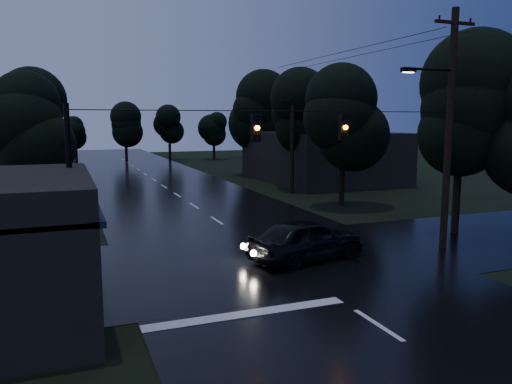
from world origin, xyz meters
TOP-DOWN VIEW (x-y plane):
  - main_road at (0.00, 30.00)m, footprint 12.00×120.00m
  - cross_street at (0.00, 12.00)m, footprint 60.00×9.00m
  - building_far_right at (14.00, 34.00)m, footprint 10.00×14.00m
  - utility_pole_main at (7.41, 11.00)m, footprint 3.50×0.30m
  - utility_pole_far at (8.30, 28.00)m, footprint 2.00×0.30m
  - anchor_pole_left at (-7.50, 11.00)m, footprint 0.18×0.18m
  - span_signals at (0.56, 10.99)m, footprint 15.00×0.37m
  - tree_corner_near at (10.00, 13.00)m, footprint 4.48×4.48m
  - tree_left_a at (-9.00, 22.00)m, footprint 3.92×3.92m
  - tree_left_b at (-9.60, 30.00)m, footprint 4.20×4.20m
  - tree_left_c at (-10.20, 40.00)m, footprint 4.48×4.48m
  - tree_right_a at (9.00, 22.00)m, footprint 4.20×4.20m
  - tree_right_b at (9.60, 30.00)m, footprint 4.48×4.48m
  - tree_right_c at (10.20, 40.00)m, footprint 4.76×4.76m
  - car at (1.11, 11.40)m, footprint 5.17×2.99m

SIDE VIEW (x-z plane):
  - main_road at x=0.00m, z-range -0.01..0.01m
  - cross_street at x=0.00m, z-range -0.01..0.01m
  - car at x=1.11m, z-range 0.00..1.65m
  - building_far_right at x=14.00m, z-range 0.00..4.40m
  - anchor_pole_left at x=-7.50m, z-range 0.00..6.00m
  - utility_pole_far at x=8.30m, z-range 0.13..7.63m
  - tree_left_a at x=-9.00m, z-range 1.11..9.37m
  - span_signals at x=0.56m, z-range 4.69..5.80m
  - utility_pole_main at x=7.41m, z-range 0.26..10.26m
  - tree_left_b at x=-9.60m, z-range 1.19..10.04m
  - tree_right_a at x=9.00m, z-range 1.19..10.04m
  - tree_corner_near at x=10.00m, z-range 1.27..10.71m
  - tree_left_c at x=-10.20m, z-range 1.27..10.71m
  - tree_right_b at x=9.60m, z-range 1.27..10.71m
  - tree_right_c at x=10.20m, z-range 1.35..11.38m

